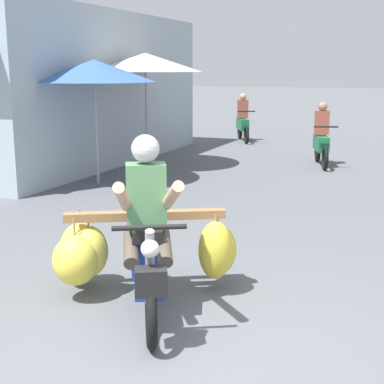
# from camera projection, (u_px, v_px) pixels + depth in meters

# --- Properties ---
(ground_plane) EXTENTS (120.00, 120.00, 0.00)m
(ground_plane) POSITION_uv_depth(u_px,v_px,m) (166.00, 361.00, 4.16)
(ground_plane) COLOR #56595E
(motorbike_main_loaded) EXTENTS (1.79, 1.86, 1.58)m
(motorbike_main_loaded) POSITION_uv_depth(u_px,v_px,m) (135.00, 247.00, 5.17)
(motorbike_main_loaded) COLOR black
(motorbike_main_loaded) RESTS_ON ground
(motorbike_distant_ahead_left) EXTENTS (0.87, 1.47, 1.40)m
(motorbike_distant_ahead_left) POSITION_uv_depth(u_px,v_px,m) (243.00, 122.00, 16.60)
(motorbike_distant_ahead_left) COLOR black
(motorbike_distant_ahead_left) RESTS_ON ground
(motorbike_distant_far_ahead) EXTENTS (0.69, 1.56, 1.40)m
(motorbike_distant_far_ahead) POSITION_uv_depth(u_px,v_px,m) (321.00, 140.00, 12.41)
(motorbike_distant_far_ahead) COLOR black
(motorbike_distant_far_ahead) RESTS_ON ground
(shopfront_building) EXTENTS (3.23, 8.07, 3.33)m
(shopfront_building) POSITION_uv_depth(u_px,v_px,m) (65.00, 88.00, 12.94)
(shopfront_building) COLOR #9EADB7
(shopfront_building) RESTS_ON ground
(market_umbrella_near_shop) EXTENTS (2.24, 2.24, 2.28)m
(market_umbrella_near_shop) POSITION_uv_depth(u_px,v_px,m) (94.00, 71.00, 10.15)
(market_umbrella_near_shop) COLOR #99999E
(market_umbrella_near_shop) RESTS_ON ground
(market_umbrella_further_along) EXTENTS (2.37, 2.37, 2.43)m
(market_umbrella_further_along) POSITION_uv_depth(u_px,v_px,m) (146.00, 62.00, 11.81)
(market_umbrella_further_along) COLOR #99999E
(market_umbrella_further_along) RESTS_ON ground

